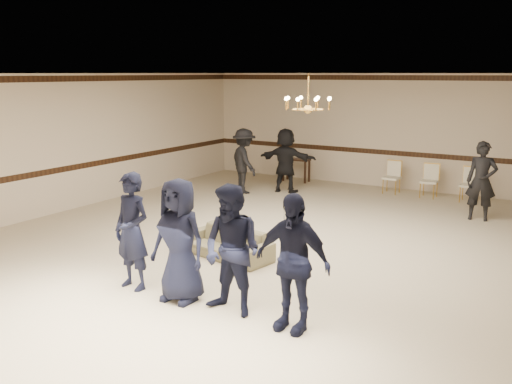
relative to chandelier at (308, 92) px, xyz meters
The scene contains 16 objects.
room 1.62m from the chandelier, 90.00° to the right, with size 12.01×14.01×3.21m.
chair_rail 6.27m from the chandelier, 90.00° to the left, with size 12.00×0.02×0.14m, color black.
crown_molding 5.99m from the chandelier, 90.00° to the left, with size 12.00×0.02×0.14m, color black.
chandelier is the anchor object (origin of this frame).
boy_a 4.16m from the chandelier, 109.07° to the right, with size 0.65×0.43×1.78m, color black.
boy_b 4.00m from the chandelier, 94.89° to the right, with size 0.87×0.57×1.78m, color black.
boy_c 4.03m from the chandelier, 80.10° to the right, with size 0.87×0.68×1.78m, color black.
boy_d 4.26m from the chandelier, 66.51° to the right, with size 1.05×0.44×1.78m, color black.
settee 3.14m from the chandelier, 118.01° to the right, with size 1.74×0.68×0.51m, color #70654A.
adult_left 5.12m from the chandelier, 136.94° to the left, with size 1.13×0.65×1.76m, color black.
adult_mid 5.08m from the chandelier, 122.99° to the left, with size 1.63×0.52×1.76m, color black.
adult_right 4.78m from the chandelier, 53.96° to the left, with size 0.64×0.42×1.76m, color black.
banquet_chair_left 5.77m from the chandelier, 89.92° to the left, with size 0.42×0.42×0.87m, color beige, non-canonical shape.
banquet_chair_mid 5.86m from the chandelier, 79.10° to the left, with size 0.42×0.42×0.87m, color beige, non-canonical shape.
banquet_chair_right 6.11m from the chandelier, 69.00° to the left, with size 0.42×0.42×0.87m, color beige, non-canonical shape.
console_table 6.70m from the chandelier, 118.86° to the left, with size 0.83×0.35×0.69m, color #351E11.
Camera 1 is at (4.56, -8.38, 3.21)m, focal length 39.21 mm.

